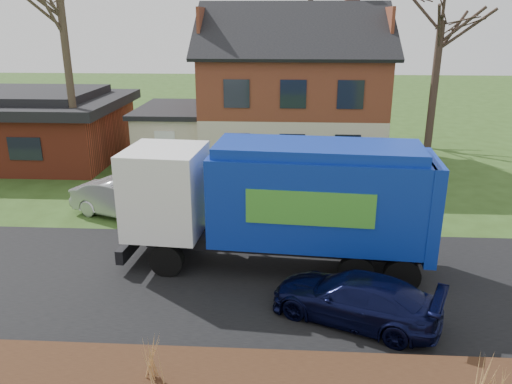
{
  "coord_description": "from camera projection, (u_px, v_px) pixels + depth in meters",
  "views": [
    {
      "loc": [
        1.65,
        -12.83,
        7.15
      ],
      "look_at": [
        0.75,
        2.5,
        1.89
      ],
      "focal_mm": 35.0,
      "sensor_mm": 36.0,
      "label": 1
    }
  ],
  "objects": [
    {
      "name": "ground",
      "position": [
        225.0,
        280.0,
        14.53
      ],
      "size": [
        120.0,
        120.0,
        0.0
      ],
      "primitive_type": "plane",
      "color": "#2B4517",
      "rests_on": "ground"
    },
    {
      "name": "road",
      "position": [
        225.0,
        280.0,
        14.52
      ],
      "size": [
        80.0,
        7.0,
        0.02
      ],
      "primitive_type": "cube",
      "color": "black",
      "rests_on": "ground"
    },
    {
      "name": "main_house",
      "position": [
        283.0,
        84.0,
        26.27
      ],
      "size": [
        12.95,
        8.95,
        9.26
      ],
      "color": "beige",
      "rests_on": "ground"
    },
    {
      "name": "ranch_house",
      "position": [
        32.0,
        126.0,
        26.88
      ],
      "size": [
        9.8,
        8.2,
        3.7
      ],
      "color": "#973620",
      "rests_on": "ground"
    },
    {
      "name": "garbage_truck",
      "position": [
        283.0,
        198.0,
        14.62
      ],
      "size": [
        9.27,
        3.16,
        3.9
      ],
      "rotation": [
        0.0,
        0.0,
        -0.08
      ],
      "color": "black",
      "rests_on": "ground"
    },
    {
      "name": "silver_sedan",
      "position": [
        126.0,
        199.0,
        19.11
      ],
      "size": [
        4.57,
        2.92,
        1.42
      ],
      "primitive_type": "imported",
      "rotation": [
        0.0,
        0.0,
        1.21
      ],
      "color": "#A9ACB1",
      "rests_on": "ground"
    },
    {
      "name": "navy_wagon",
      "position": [
        355.0,
        298.0,
        12.43
      ],
      "size": [
        4.55,
        3.28,
        1.22
      ],
      "primitive_type": "imported",
      "rotation": [
        0.0,
        0.0,
        -1.99
      ],
      "color": "black",
      "rests_on": "ground"
    },
    {
      "name": "grass_clump_mid",
      "position": [
        149.0,
        359.0,
        9.84
      ],
      "size": [
        0.38,
        0.32,
        1.07
      ],
      "color": "tan",
      "rests_on": "mulch_verge"
    },
    {
      "name": "grass_clump_east",
      "position": [
        492.0,
        380.0,
        9.34
      ],
      "size": [
        0.38,
        0.32,
        0.96
      ],
      "color": "tan",
      "rests_on": "mulch_verge"
    }
  ]
}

